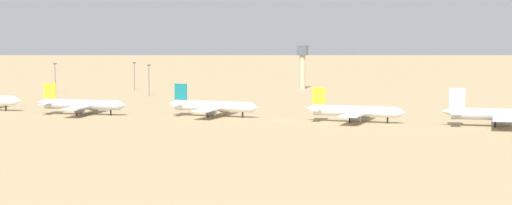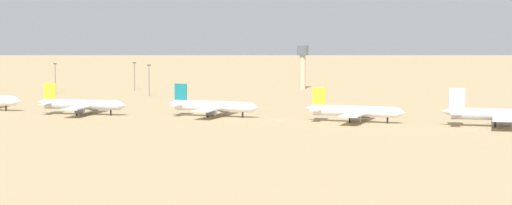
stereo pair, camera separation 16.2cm
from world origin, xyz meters
name	(u,v)px [view 1 (the left image)]	position (x,y,z in m)	size (l,w,h in m)	color
ground	(282,120)	(0.00, 0.00, 0.00)	(4000.00, 4000.00, 0.00)	tan
ridge_far_west	(159,17)	(-524.81, 1073.83, 39.35)	(417.47, 351.95, 78.70)	slate
ridge_west	(304,18)	(-240.29, 913.97, 39.12)	(341.88, 337.27, 78.25)	slate
parked_jet_yellow_1	(81,105)	(-82.38, -4.59, 4.13)	(38.14, 32.23, 12.59)	silver
parked_jet_teal_2	(213,106)	(-29.83, 4.91, 4.17)	(38.43, 32.20, 12.72)	white
parked_jet_yellow_3	(354,111)	(27.44, 2.26, 4.16)	(38.35, 32.13, 12.69)	white
parked_jet_white_4	(499,114)	(79.59, 3.27, 4.46)	(41.21, 34.74, 13.61)	silver
control_tower	(302,63)	(-35.24, 157.70, 14.32)	(5.20, 5.20, 23.73)	#C6B793
light_pole_west	(134,74)	(-118.15, 120.54, 8.71)	(1.80, 0.50, 15.03)	#59595E
light_pole_mid	(149,78)	(-95.16, 88.71, 9.05)	(1.80, 0.50, 15.67)	#59595E
light_pole_east	(55,76)	(-149.16, 91.22, 8.92)	(1.80, 0.50, 15.43)	#59595E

